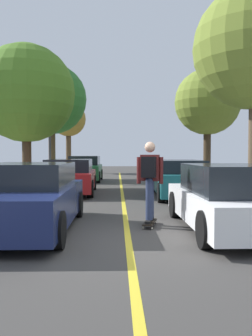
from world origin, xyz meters
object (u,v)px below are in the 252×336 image
Objects in this scene: parked_car_right_nearest at (228,199)px; parked_car_right_near at (179,178)px; street_tree_left_nearest at (26,94)px; fire_hydrant at (21,185)px; skateboard at (150,222)px; street_tree_left_far at (68,120)px; parked_car_left_near at (70,177)px; skateboarder at (150,176)px; street_tree_left_near at (52,100)px; street_tree_right_near at (207,102)px; parked_car_left_nearest at (27,197)px; streetlamp at (50,127)px; parked_car_left_far at (85,169)px.

parked_car_right_near is at bearing 90.01° from parked_car_right_nearest.
fire_hydrant is at bearing -79.20° from street_tree_left_nearest.
skateboard is at bearing -106.33° from parked_car_right_near.
skateboard is (4.75, -22.28, -4.33)m from street_tree_left_far.
fire_hydrant is at bearing 136.29° from parked_car_right_nearest.
skateboarder reaches higher than parked_car_left_near.
street_tree_right_near is at bearing -29.37° from street_tree_left_near.
street_tree_left_far is at bearing 110.46° from parked_car_right_near.
street_tree_left_far reaches higher than fire_hydrant.
parked_car_right_near is 12.00m from street_tree_left_near.
parked_car_left_nearest is 12.37m from streetlamp.
street_tree_left_near is 9.76m from street_tree_right_near.
parked_car_left_nearest is 13.40m from parked_car_left_far.
parked_car_left_nearest is 2.63m from skateboarder.
parked_car_left_far reaches higher than parked_car_right_near.
street_tree_left_far is (-6.32, 22.74, 3.76)m from parked_car_right_nearest.
street_tree_left_near is 1.21× the size of street_tree_left_far.
street_tree_left_nearest is at bearing -114.50° from parked_car_left_far.
skateboarder is (4.74, -22.31, -3.32)m from street_tree_left_far.
parked_car_left_far is 0.92× the size of parked_car_right_nearest.
street_tree_left_nearest is at bearing -90.00° from street_tree_left_far.
street_tree_left_far is (0.00, 13.88, 0.16)m from street_tree_left_nearest.
parked_car_left_nearest is 0.80× the size of street_tree_right_near.
streetlamp is at bearing 108.66° from parked_car_left_near.
skateboard is at bearing -72.03° from street_tree_left_near.
street_tree_left_nearest is at bearing 125.49° from parked_car_right_nearest.
parked_car_left_far reaches higher than parked_car_left_nearest.
parked_car_left_near is 0.94× the size of parked_car_right_near.
parked_car_left_nearest is at bearing -173.97° from skateboard.
parked_car_left_far is at bearing 65.50° from street_tree_left_nearest.
parked_car_left_nearest is at bearing 177.38° from parked_car_right_nearest.
parked_car_left_near is 8.17m from parked_car_right_nearest.
fire_hydrant is (0.66, -9.69, -4.44)m from street_tree_left_near.
streetlamp is (-1.75, 5.18, 2.34)m from parked_car_left_near.
street_tree_left_far is 23.05m from skateboarder.
street_tree_left_nearest is at bearing 100.80° from fire_hydrant.
parked_car_left_near is at bearing 163.71° from parked_car_right_near.
parked_car_left_nearest is 22.96m from street_tree_left_far.
street_tree_left_near is at bearing -90.00° from street_tree_left_far.
street_tree_left_near is (-6.32, 15.10, 4.27)m from parked_car_right_nearest.
street_tree_left_far is at bearing 102.03° from skateboard.
street_tree_left_far reaches higher than parked_car_right_nearest.
street_tree_left_near is at bearing 107.97° from skateboard.
street_tree_left_near is at bearing 150.63° from street_tree_right_near.
parked_car_right_near is 5.61m from skateboard.
streetlamp is at bearing 98.28° from parked_car_left_nearest.
parked_car_left_near is at bearing -82.18° from street_tree_left_far.
street_tree_left_nearest is (-6.32, 8.86, 3.59)m from parked_car_right_nearest.
street_tree_left_nearest is at bearing 119.35° from skateboarder.
parked_car_left_far is at bearing 118.11° from parked_car_right_near.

